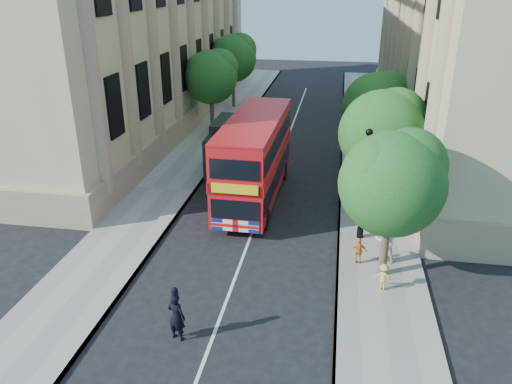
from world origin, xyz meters
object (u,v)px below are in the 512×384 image
at_px(double_decker_bus, 255,156).
at_px(woman_pedestrian, 386,240).
at_px(box_van, 231,148).
at_px(police_constable, 176,317).
at_px(lamp_post, 364,189).

bearing_deg(double_decker_bus, woman_pedestrian, -39.97).
distance_m(double_decker_bus, box_van, 4.71).
bearing_deg(police_constable, box_van, -68.19).
xyz_separation_m(lamp_post, woman_pedestrian, (0.95, -1.91, -1.44)).
height_order(double_decker_bus, box_van, double_decker_bus).
distance_m(lamp_post, double_decker_bus, 6.67).
bearing_deg(lamp_post, box_van, 134.84).
bearing_deg(double_decker_bus, box_van, 119.56).
bearing_deg(woman_pedestrian, lamp_post, -61.53).
bearing_deg(box_van, police_constable, -84.90).
height_order(lamp_post, box_van, lamp_post).
bearing_deg(box_van, double_decker_bus, -62.15).
distance_m(lamp_post, woman_pedestrian, 2.58).
height_order(police_constable, woman_pedestrian, woman_pedestrian).
height_order(lamp_post, double_decker_bus, lamp_post).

